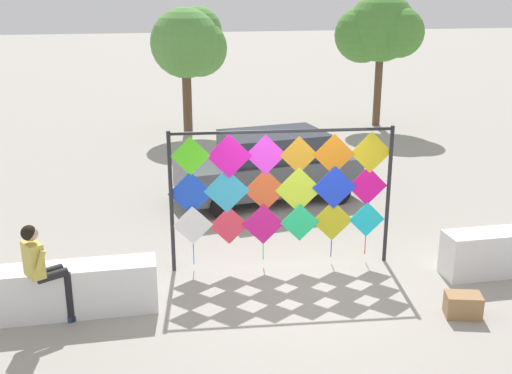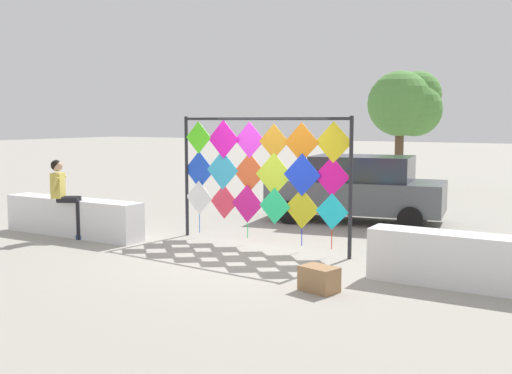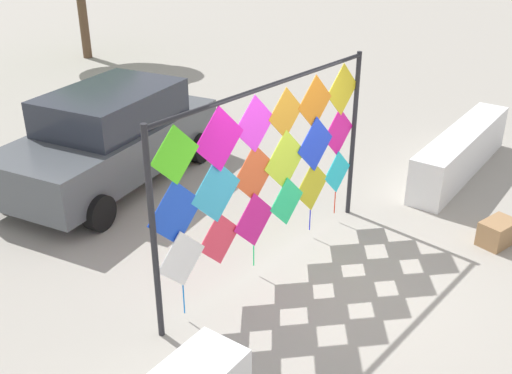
{
  "view_description": "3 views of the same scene",
  "coord_description": "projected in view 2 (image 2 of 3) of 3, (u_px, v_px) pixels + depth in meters",
  "views": [
    {
      "loc": [
        -2.68,
        -9.32,
        4.85
      ],
      "look_at": [
        -0.71,
        0.55,
        1.61
      ],
      "focal_mm": 44.18,
      "sensor_mm": 36.0,
      "label": 1
    },
    {
      "loc": [
        5.62,
        -9.32,
        2.45
      ],
      "look_at": [
        0.18,
        0.01,
        1.26
      ],
      "focal_mm": 42.58,
      "sensor_mm": 36.0,
      "label": 2
    },
    {
      "loc": [
        -5.88,
        -3.01,
        4.5
      ],
      "look_at": [
        -0.7,
        0.7,
        1.39
      ],
      "focal_mm": 42.25,
      "sensor_mm": 36.0,
      "label": 3
    }
  ],
  "objects": [
    {
      "name": "ground",
      "position": [
        247.0,
        255.0,
        11.08
      ],
      "size": [
        120.0,
        120.0,
        0.0
      ],
      "primitive_type": "plane",
      "color": "#9E998E"
    },
    {
      "name": "plaza_ledge_left",
      "position": [
        73.0,
        217.0,
        12.95
      ],
      "size": [
        3.51,
        0.56,
        0.8
      ],
      "primitive_type": "cube",
      "color": "white",
      "rests_on": "ground"
    },
    {
      "name": "plaza_ledge_right",
      "position": [
        490.0,
        264.0,
        8.72
      ],
      "size": [
        3.51,
        0.56,
        0.8
      ],
      "primitive_type": "cube",
      "color": "white",
      "rests_on": "ground"
    },
    {
      "name": "kite_display_rack",
      "position": [
        261.0,
        169.0,
        11.74
      ],
      "size": [
        3.92,
        0.41,
        2.53
      ],
      "color": "#232328",
      "rests_on": "ground"
    },
    {
      "name": "seated_vendor",
      "position": [
        65.0,
        192.0,
        12.53
      ],
      "size": [
        0.79,
        0.68,
        1.64
      ],
      "color": "black",
      "rests_on": "ground"
    },
    {
      "name": "parked_car",
      "position": [
        358.0,
        188.0,
        14.67
      ],
      "size": [
        4.36,
        2.49,
        1.6
      ],
      "color": "#4C5156",
      "rests_on": "ground"
    },
    {
      "name": "cardboard_box_large",
      "position": [
        319.0,
        279.0,
        8.72
      ],
      "size": [
        0.61,
        0.48,
        0.36
      ],
      "primitive_type": "cube",
      "rotation": [
        0.0,
        0.0,
        -0.27
      ],
      "color": "#9E754C",
      "rests_on": "ground"
    },
    {
      "name": "tree_palm_like",
      "position": [
        408.0,
        104.0,
        21.32
      ],
      "size": [
        2.56,
        2.5,
        4.2
      ],
      "color": "brown",
      "rests_on": "ground"
    }
  ]
}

